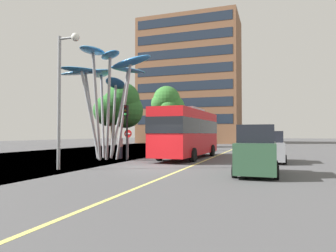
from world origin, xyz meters
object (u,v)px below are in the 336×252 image
Objects in this scene: traffic_light_opposite at (182,126)px; car_parked_near at (256,152)px; traffic_light_island_mid at (179,129)px; no_entry_sign at (128,139)px; pedestrian at (120,147)px; street_lamp at (64,83)px; traffic_light_kerb_far at (156,124)px; leaf_sculpture at (106,76)px; red_bus at (188,131)px; car_parked_mid at (270,148)px; traffic_light_kerb_near at (126,121)px.

traffic_light_opposite is 20.49m from car_parked_near.
traffic_light_island_mid reaches higher than no_entry_sign.
street_lamp is at bearing -86.44° from pedestrian.
traffic_light_opposite reaches higher than traffic_light_kerb_far.
leaf_sculpture is 13.87m from car_parked_near.
leaf_sculpture is 2.58× the size of traffic_light_island_mid.
traffic_light_island_mid is at bearing 79.77° from pedestrian.
red_bus reaches higher than car_parked_mid.
leaf_sculpture is 3.77× the size of no_entry_sign.
car_parked_mid is at bearing -12.16° from red_bus.
traffic_light_island_mid reaches higher than car_parked_mid.
traffic_light_kerb_far is 1.71× the size of no_entry_sign.
no_entry_sign is at bearing -98.44° from traffic_light_kerb_far.
traffic_light_kerb_near is 10.39m from car_parked_near.
traffic_light_kerb_near is 1.01× the size of car_parked_near.
traffic_light_island_mid is at bearing 83.72° from no_entry_sign.
traffic_light_opposite is at bearing 78.76° from leaf_sculpture.
car_parked_near is (8.55, -16.04, -1.29)m from traffic_light_island_mid.
no_entry_sign is at bearing 10.80° from leaf_sculpture.
pedestrian is at bearing -176.65° from car_parked_mid.
red_bus is 3.19× the size of traffic_light_island_mid.
leaf_sculpture is at bearing -169.20° from no_entry_sign.
no_entry_sign is (-0.64, -4.28, -1.25)m from traffic_light_kerb_far.
traffic_light_opposite is 12.18m from no_entry_sign.
traffic_light_kerb_far is at bearing 63.02° from leaf_sculpture.
traffic_light_opposite is 0.91× the size of car_parked_mid.
traffic_light_island_mid is at bearing 111.60° from red_bus.
car_parked_mid is at bearing 37.84° from street_lamp.
pedestrian is (-10.30, 6.37, -0.18)m from car_parked_near.
car_parked_near is at bearing -31.76° from pedestrian.
car_parked_near is (9.03, -4.83, -1.76)m from traffic_light_kerb_near.
traffic_light_kerb_near is 1.77× the size of no_entry_sign.
traffic_light_kerb_far is at bearing -90.87° from traffic_light_opposite.
traffic_light_kerb_far is at bearing 130.32° from car_parked_near.
leaf_sculpture is 5.59m from pedestrian.
street_lamp reaches higher than traffic_light_opposite.
traffic_light_kerb_near reaches higher than red_bus.
red_bus is at bearing 44.45° from traffic_light_kerb_near.
street_lamp reaches higher than car_parked_near.
traffic_light_kerb_near is at bearing -90.48° from traffic_light_kerb_far.
leaf_sculpture is 2.13× the size of traffic_light_kerb_near.
car_parked_mid is 2.37× the size of pedestrian.
street_lamp is at bearing -114.90° from red_bus.
red_bus is 7.59m from leaf_sculpture.
street_lamp is (-9.83, -1.05, 3.54)m from car_parked_near.
red_bus is 2.73× the size of traffic_light_kerb_far.
pedestrian is (-1.26, 1.54, -1.94)m from traffic_light_kerb_near.
car_parked_near is at bearing -49.68° from traffic_light_kerb_far.
traffic_light_island_mid is 1.82× the size of pedestrian.
traffic_light_island_mid is 0.77× the size of car_parked_mid.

